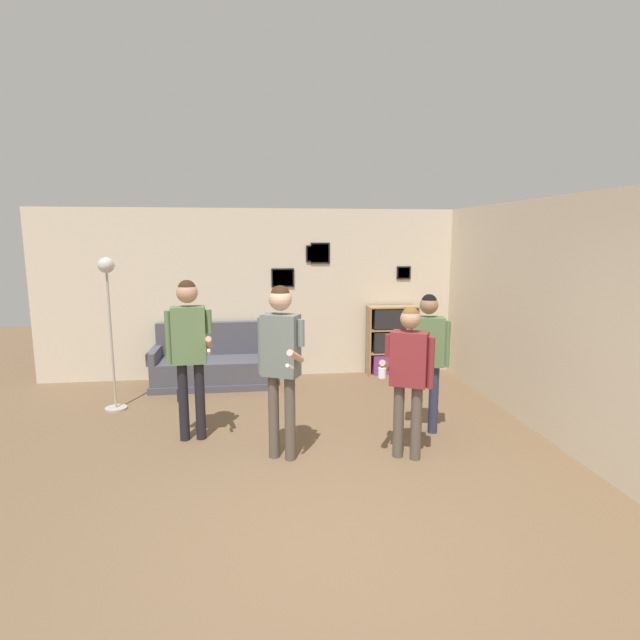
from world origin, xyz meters
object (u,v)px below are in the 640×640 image
object	(u,v)px
floor_lamp	(109,303)
person_spectator_near_bookshelf	(427,349)
person_watcher_holding_cup	(409,368)
person_player_foreground_left	(189,342)
bookshelf	(392,341)
person_player_foreground_center	(281,353)
couch	(214,365)
bottle_on_floor	(180,395)

from	to	relation	value
floor_lamp	person_spectator_near_bookshelf	xyz separation A→B (m)	(3.80, -1.27, -0.43)
person_watcher_holding_cup	person_player_foreground_left	bearing A→B (deg)	161.03
person_player_foreground_left	floor_lamp	bearing A→B (deg)	134.91
bookshelf	person_player_foreground_center	size ratio (longest dim) A/B	0.64
couch	person_spectator_near_bookshelf	world-z (taller)	person_spectator_near_bookshelf
person_player_foreground_left	person_player_foreground_center	xyz separation A→B (m)	(0.97, -0.62, -0.01)
person_player_foreground_center	person_spectator_near_bookshelf	size ratio (longest dim) A/B	1.10
person_player_foreground_center	bottle_on_floor	bearing A→B (deg)	123.49
floor_lamp	person_watcher_holding_cup	world-z (taller)	floor_lamp
person_spectator_near_bookshelf	bottle_on_floor	xyz separation A→B (m)	(-3.01, 1.50, -0.90)
person_player_foreground_center	couch	bearing A→B (deg)	108.16
bookshelf	person_player_foreground_left	size ratio (longest dim) A/B	0.64
bookshelf	person_watcher_holding_cup	bearing A→B (deg)	-102.68
floor_lamp	person_spectator_near_bookshelf	world-z (taller)	floor_lamp
floor_lamp	person_player_foreground_center	xyz separation A→B (m)	(2.10, -1.76, -0.30)
person_spectator_near_bookshelf	bottle_on_floor	distance (m)	3.48
person_watcher_holding_cup	person_spectator_near_bookshelf	size ratio (longest dim) A/B	0.97
couch	bottle_on_floor	bearing A→B (deg)	-118.16
person_player_foreground_center	person_watcher_holding_cup	world-z (taller)	person_player_foreground_center
bookshelf	bottle_on_floor	size ratio (longest dim) A/B	4.79
person_player_foreground_left	person_watcher_holding_cup	bearing A→B (deg)	-18.97
floor_lamp	bottle_on_floor	distance (m)	1.56
bookshelf	person_spectator_near_bookshelf	size ratio (longest dim) A/B	0.70
bookshelf	floor_lamp	xyz separation A→B (m)	(-4.08, -1.19, 0.85)
person_player_foreground_left	person_watcher_holding_cup	world-z (taller)	person_player_foreground_left
bottle_on_floor	bookshelf	bearing A→B (deg)	16.28
bookshelf	person_watcher_holding_cup	distance (m)	3.20
couch	person_watcher_holding_cup	distance (m)	3.69
person_watcher_holding_cup	bottle_on_floor	world-z (taller)	person_watcher_holding_cup
floor_lamp	person_player_foreground_left	bearing A→B (deg)	-45.09
person_player_foreground_left	bottle_on_floor	distance (m)	1.75
person_player_foreground_left	person_watcher_holding_cup	size ratio (longest dim) A/B	1.14
floor_lamp	person_spectator_near_bookshelf	bearing A→B (deg)	-18.47
person_player_foreground_left	person_player_foreground_center	size ratio (longest dim) A/B	1.01
person_player_foreground_left	person_spectator_near_bookshelf	bearing A→B (deg)	-2.81
person_spectator_near_bookshelf	bottle_on_floor	size ratio (longest dim) A/B	6.80
couch	person_watcher_holding_cup	world-z (taller)	person_watcher_holding_cup
person_player_foreground_left	person_watcher_holding_cup	xyz separation A→B (m)	(2.25, -0.77, -0.16)
person_player_foreground_center	bottle_on_floor	xyz separation A→B (m)	(-1.31, 1.99, -1.02)
couch	bottle_on_floor	xyz separation A→B (m)	(-0.41, -0.77, -0.21)
bookshelf	person_watcher_holding_cup	size ratio (longest dim) A/B	0.73
person_player_foreground_center	person_watcher_holding_cup	xyz separation A→B (m)	(1.27, -0.15, -0.16)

